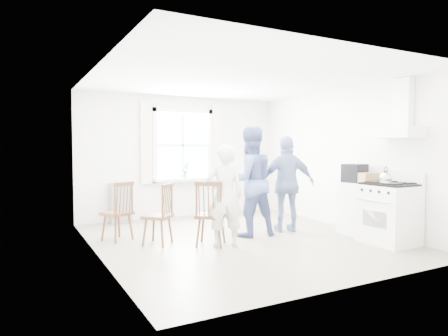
# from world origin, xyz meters

# --- Properties ---
(room_shell) EXTENTS (4.62, 5.12, 2.64)m
(room_shell) POSITION_xyz_m (0.00, 0.00, 1.30)
(room_shell) COLOR gray
(room_shell) RESTS_ON ground
(window_assembly) EXTENTS (1.88, 0.24, 1.70)m
(window_assembly) POSITION_xyz_m (0.00, 2.45, 1.46)
(window_assembly) COLOR white
(window_assembly) RESTS_ON room_shell
(range_hood) EXTENTS (0.45, 0.76, 0.94)m
(range_hood) POSITION_xyz_m (2.07, -1.35, 1.90)
(range_hood) COLOR white
(range_hood) RESTS_ON room_shell
(shelf_unit) EXTENTS (0.40, 0.30, 0.80)m
(shelf_unit) POSITION_xyz_m (-1.40, 2.33, 0.40)
(shelf_unit) COLOR gray
(shelf_unit) RESTS_ON ground
(gas_stove) EXTENTS (0.68, 0.76, 1.12)m
(gas_stove) POSITION_xyz_m (1.91, -1.35, 0.48)
(gas_stove) COLOR white
(gas_stove) RESTS_ON ground
(kettle) EXTENTS (0.19, 0.19, 0.27)m
(kettle) POSITION_xyz_m (1.72, -1.42, 1.04)
(kettle) COLOR silver
(kettle) RESTS_ON gas_stove
(low_cabinet) EXTENTS (0.50, 0.55, 0.90)m
(low_cabinet) POSITION_xyz_m (1.98, -0.65, 0.45)
(low_cabinet) COLOR white
(low_cabinet) RESTS_ON ground
(stereo_stack) EXTENTS (0.41, 0.38, 0.32)m
(stereo_stack) POSITION_xyz_m (1.96, -0.58, 1.06)
(stereo_stack) COLOR black
(stereo_stack) RESTS_ON low_cabinet
(cardboard_box) EXTENTS (0.31, 0.24, 0.18)m
(cardboard_box) POSITION_xyz_m (1.96, -0.87, 0.99)
(cardboard_box) COLOR #A17B4E
(cardboard_box) RESTS_ON low_cabinet
(windsor_chair_a) EXTENTS (0.54, 0.54, 0.96)m
(windsor_chair_a) POSITION_xyz_m (-1.75, 0.78, 0.59)
(windsor_chair_a) COLOR #472816
(windsor_chair_a) RESTS_ON ground
(windsor_chair_b) EXTENTS (0.59, 0.59, 1.01)m
(windsor_chair_b) POSITION_xyz_m (-0.67, -0.23, 0.61)
(windsor_chair_b) COLOR #472816
(windsor_chair_b) RESTS_ON ground
(windsor_chair_c) EXTENTS (0.56, 0.56, 0.96)m
(windsor_chair_c) POSITION_xyz_m (-1.23, 0.23, 0.59)
(windsor_chair_c) COLOR #472816
(windsor_chair_c) RESTS_ON ground
(person_left) EXTENTS (0.72, 0.72, 1.55)m
(person_left) POSITION_xyz_m (-0.46, -0.32, 0.78)
(person_left) COLOR silver
(person_left) RESTS_ON ground
(person_mid) EXTENTS (0.99, 0.99, 1.86)m
(person_mid) POSITION_xyz_m (0.27, 0.15, 0.93)
(person_mid) COLOR #495889
(person_mid) RESTS_ON ground
(person_right) EXTENTS (1.26, 1.26, 1.71)m
(person_right) POSITION_xyz_m (1.05, 0.14, 0.85)
(person_right) COLOR navy
(person_right) RESTS_ON ground
(potted_plant) EXTENTS (0.20, 0.20, 0.33)m
(potted_plant) POSITION_xyz_m (0.01, 2.36, 1.02)
(potted_plant) COLOR #367B40
(potted_plant) RESTS_ON window_assembly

